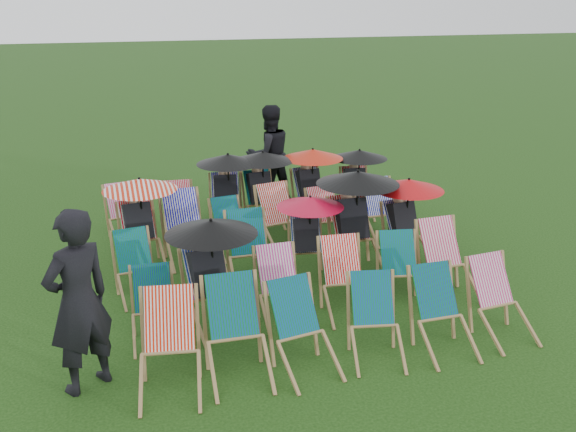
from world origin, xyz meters
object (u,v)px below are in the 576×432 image
object	(u,v)px
deckchair_0	(169,348)
person_rear	(269,154)
person_left	(78,302)
deckchair_5	(503,301)
deckchair_29	(358,182)

from	to	relation	value
deckchair_0	person_rear	distance (m)	6.40
deckchair_0	person_left	distance (m)	1.01
deckchair_5	person_rear	distance (m)	5.99
deckchair_29	person_left	world-z (taller)	person_left
deckchair_0	person_left	size ratio (longest dim) A/B	0.51
person_left	person_rear	xyz separation A→B (m)	(3.45, 5.52, -0.03)
deckchair_5	person_rear	size ratio (longest dim) A/B	0.48
deckchair_5	person_rear	world-z (taller)	person_rear
deckchair_0	person_rear	xyz separation A→B (m)	(2.62, 5.82, 0.46)
deckchair_0	deckchair_5	bearing A→B (deg)	9.09
deckchair_5	person_left	xyz separation A→B (m)	(-4.73, 0.31, 0.53)
person_rear	deckchair_0	bearing A→B (deg)	55.02
person_rear	person_left	bearing A→B (deg)	47.22
deckchair_0	deckchair_29	size ratio (longest dim) A/B	0.82
deckchair_29	person_rear	size ratio (longest dim) A/B	0.63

